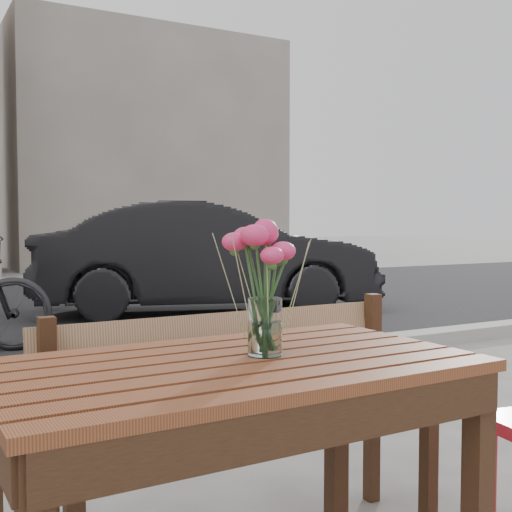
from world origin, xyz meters
The scene contains 4 objects.
main_table centered at (-0.01, 0.13, 0.64)m, with size 1.25×0.74×0.76m.
main_bench centered at (0.24, 0.57, 0.52)m, with size 1.38×0.42×0.85m.
main_vase centered at (0.08, 0.14, 0.99)m, with size 0.20×0.20×0.37m.
parked_car centered at (2.55, 5.91, 0.68)m, with size 1.44×4.14×1.36m, color black.
Camera 1 is at (-0.76, -1.34, 1.12)m, focal length 45.00 mm.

